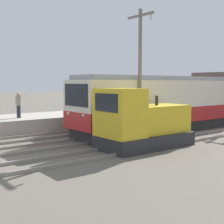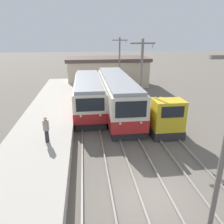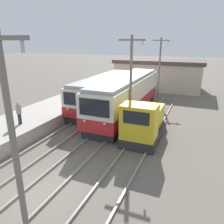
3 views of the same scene
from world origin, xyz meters
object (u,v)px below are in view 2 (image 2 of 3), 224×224
(person_on_platform, at_px, (46,129))
(shunting_locomotive, at_px, (161,116))
(catenary_mast_mid, at_px, (141,81))
(commuter_train_center, at_px, (117,96))
(catenary_mast_far, at_px, (120,64))
(commuter_train_left, at_px, (89,95))

(person_on_platform, bearing_deg, shunting_locomotive, 18.61)
(catenary_mast_mid, bearing_deg, shunting_locomotive, -40.38)
(catenary_mast_mid, height_order, person_on_platform, catenary_mast_mid)
(commuter_train_center, bearing_deg, catenary_mast_mid, -67.11)
(commuter_train_center, xyz_separation_m, catenary_mast_mid, (1.51, -3.57, 2.25))
(catenary_mast_far, bearing_deg, person_on_platform, -114.92)
(commuter_train_left, relative_size, person_on_platform, 6.76)
(catenary_mast_mid, xyz_separation_m, person_on_platform, (-7.25, -4.21, -2.08))
(catenary_mast_mid, bearing_deg, commuter_train_left, 132.27)
(commuter_train_center, xyz_separation_m, person_on_platform, (-5.74, -7.78, 0.17))
(shunting_locomotive, bearing_deg, commuter_train_center, 121.79)
(commuter_train_left, relative_size, commuter_train_center, 0.85)
(commuter_train_left, xyz_separation_m, commuter_train_center, (2.80, -1.17, 0.14))
(commuter_train_center, bearing_deg, commuter_train_left, 157.34)
(shunting_locomotive, height_order, person_on_platform, shunting_locomotive)
(catenary_mast_far, relative_size, person_on_platform, 4.19)
(catenary_mast_mid, bearing_deg, catenary_mast_far, 90.00)
(commuter_train_left, height_order, shunting_locomotive, commuter_train_left)
(commuter_train_center, relative_size, catenary_mast_far, 1.89)
(shunting_locomotive, distance_m, catenary_mast_far, 13.04)
(shunting_locomotive, xyz_separation_m, catenary_mast_far, (-1.49, 12.65, 2.76))
(commuter_train_center, xyz_separation_m, shunting_locomotive, (3.00, -4.84, -0.51))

